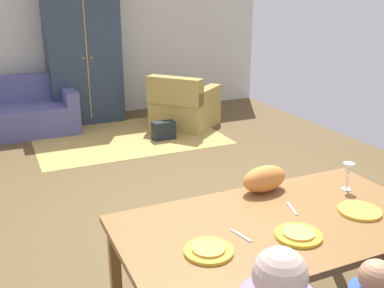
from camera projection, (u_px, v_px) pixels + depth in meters
ground_plane at (151, 191)px, 4.73m from camera, size 6.46×6.68×0.02m
back_wall at (79, 34)px, 7.22m from camera, size 6.46×0.10×2.70m
dining_table at (278, 232)px, 2.54m from camera, size 1.81×0.97×0.76m
plate_near_man at (209, 251)px, 2.22m from camera, size 0.25×0.25×0.02m
pizza_near_man at (209, 248)px, 2.21m from camera, size 0.17×0.17×0.01m
plate_near_child at (298, 235)px, 2.36m from camera, size 0.25×0.25×0.02m
pizza_near_child at (299, 233)px, 2.35m from camera, size 0.17×0.17×0.01m
plate_near_woman at (359, 211)px, 2.62m from camera, size 0.25×0.25×0.02m
wine_glass at (348, 171)px, 2.88m from camera, size 0.07×0.07×0.19m
fork at (241, 236)px, 2.37m from camera, size 0.05×0.15×0.01m
knife at (292, 208)px, 2.67m from camera, size 0.06×0.17×0.01m
cat at (264, 179)px, 2.88m from camera, size 0.33×0.19×0.17m
area_rug at (128, 137)px, 6.46m from camera, size 2.60×1.80×0.01m
couch at (9, 114)px, 6.51m from camera, size 1.90×0.86×0.82m
armchair at (184, 107)px, 6.87m from camera, size 1.20×1.20×0.82m
armoire at (83, 56)px, 6.97m from camera, size 1.10×0.59×2.10m
handbag at (164, 130)px, 6.33m from camera, size 0.32×0.16×0.26m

